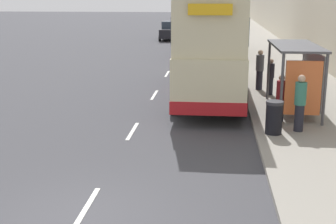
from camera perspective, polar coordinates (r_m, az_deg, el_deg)
ground_plane at (r=9.85m, az=-10.76°, el=-12.76°), size 220.00×220.00×0.00m
pavement at (r=47.26m, az=10.43°, el=8.70°), size 5.00×93.00×0.14m
lane_mark_0 at (r=10.32m, az=-9.90°, el=-11.38°), size 0.12×2.00×0.01m
lane_mark_1 at (r=15.56m, az=-4.34°, el=-2.34°), size 0.12×2.00×0.01m
lane_mark_2 at (r=21.06m, az=-1.67°, el=2.09°), size 0.12×2.00×0.01m
lane_mark_3 at (r=26.66m, az=-0.11°, el=4.67°), size 0.12×2.00×0.01m
lane_mark_4 at (r=32.31m, az=0.92°, el=6.35°), size 0.12×2.00×0.01m
bus_shelter at (r=17.66m, az=15.89°, el=5.37°), size 1.60×4.20×2.48m
double_decker_bus_near at (r=20.51m, az=5.22°, el=8.16°), size 2.85×10.71×4.30m
double_decker_bus_ahead at (r=33.99m, az=5.33°, el=10.54°), size 2.85×10.57×4.30m
car_0 at (r=46.73m, az=0.27°, el=9.88°), size 1.92×4.58×1.81m
car_1 at (r=69.26m, az=5.58°, el=11.17°), size 2.09×3.87×1.67m
pedestrian_at_shelter at (r=20.77m, az=12.39°, el=4.24°), size 0.31×0.31×1.58m
pedestrian_1 at (r=21.84m, az=11.12°, el=5.12°), size 0.36×0.36×1.83m
pedestrian_2 at (r=15.40m, az=15.80°, el=1.10°), size 0.36×0.36×1.83m
pedestrian_3 at (r=16.49m, az=13.57°, el=1.71°), size 0.32×0.32×1.62m
pedestrian_4 at (r=17.93m, az=16.92°, el=2.66°), size 0.34×0.34×1.73m
litter_bin at (r=15.01m, az=12.80°, el=-0.64°), size 0.55×0.55×1.05m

